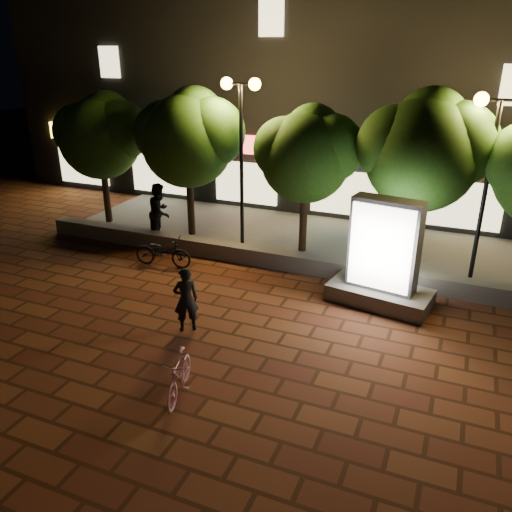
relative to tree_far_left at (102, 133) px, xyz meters
The scene contains 15 objects.
ground 9.43m from the tree_far_left, 38.18° to the right, with size 80.00×80.00×0.00m, color brown.
retaining_wall 7.72m from the tree_far_left, 11.89° to the right, with size 16.00×0.45×0.50m, color slate.
sidewalk 7.74m from the tree_far_left, ahead, with size 16.00×5.00×0.08m, color slate.
building_block 10.38m from the tree_far_left, 47.32° to the left, with size 28.00×8.12×11.30m.
tree_far_left is the anchor object (origin of this frame).
tree_left 3.51m from the tree_far_left, ahead, with size 3.60×3.00×4.89m.
tree_mid 7.50m from the tree_far_left, ahead, with size 3.24×2.70×4.50m.
tree_right 10.81m from the tree_far_left, ahead, with size 3.72×3.10×5.07m.
street_lamp_left 5.50m from the tree_far_left, ahead, with size 1.26×0.36×5.18m.
street_lamp_right 12.47m from the tree_far_left, ahead, with size 1.26×0.36×4.98m.
ad_kiosk 10.86m from the tree_far_left, 14.02° to the right, with size 2.72×1.67×2.75m.
scooter_pink 11.21m from the tree_far_left, 46.03° to the right, with size 0.41×1.45×0.87m, color #C27B95.
rider 8.95m from the tree_far_left, 41.22° to the right, with size 0.57×0.38×1.57m, color black.
scooter_parked 5.57m from the tree_far_left, 34.33° to the right, with size 0.62×1.77×0.93m, color black.
pedestrian 3.72m from the tree_far_left, 18.97° to the right, with size 0.94×0.73×1.93m, color black.
Camera 1 is at (4.94, -9.08, 6.10)m, focal length 35.73 mm.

